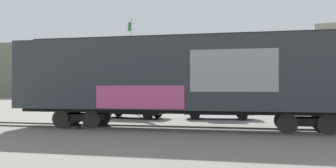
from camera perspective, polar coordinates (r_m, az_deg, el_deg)
name	(u,v)px	position (r m, az deg, el deg)	size (l,w,h in m)	color
ground_plane	(206,130)	(17.25, 6.37, -7.50)	(260.00, 260.00, 0.00)	slate
track	(188,128)	(17.32, 3.37, -7.34)	(60.02, 3.96, 0.08)	#4C4742
freight_car	(186,75)	(17.23, 2.96, 1.42)	(17.69, 3.31, 4.73)	#33383D
flagpole	(130,53)	(29.83, -6.22, 5.07)	(0.94, 1.14, 7.98)	silver
hillside	(227,72)	(88.69, 9.64, 1.98)	(159.59, 39.79, 16.74)	slate
parked_car_black	(131,105)	(23.65, -6.13, -3.51)	(4.65, 2.49, 1.72)	black
parked_car_blue	(217,106)	(23.10, 8.09, -3.58)	(4.52, 2.05, 1.78)	navy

